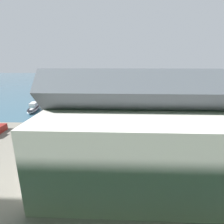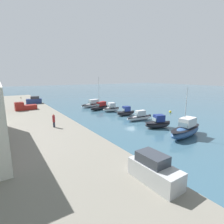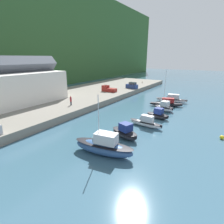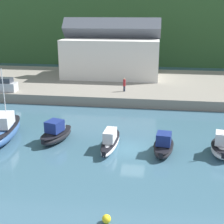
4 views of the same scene
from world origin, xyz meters
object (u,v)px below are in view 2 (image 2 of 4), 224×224
dog_on_quay (21,98)px  moored_boat_3 (126,112)px  moored_boat_2 (140,117)px  person_on_quay (54,120)px  pickup_truck_0 (24,107)px  moored_boat_0 (186,130)px  moored_boat_6 (93,104)px  moored_boat_1 (158,123)px  moored_boat_4 (111,108)px  parked_car_2 (154,170)px  parked_car_0 (34,100)px  mooring_buoy_0 (170,112)px  moored_boat_5 (101,107)px

dog_on_quay → moored_boat_3: bearing=114.0°
moored_boat_2 → person_on_quay: person_on_quay is taller
moored_boat_3 → dog_on_quay: size_ratio=5.50×
pickup_truck_0 → person_on_quay: 18.70m
person_on_quay → moored_boat_0: bearing=-123.5°
moored_boat_2 → dog_on_quay: (41.79, 18.71, 1.16)m
moored_boat_6 → person_on_quay: (-21.20, 17.42, 1.74)m
moored_boat_1 → moored_boat_6: (26.88, -0.22, -0.08)m
moored_boat_6 → moored_boat_4: bearing=174.9°
moored_boat_1 → moored_boat_4: moored_boat_1 is taller
moored_boat_1 → moored_boat_6: moored_boat_1 is taller
parked_car_2 → pickup_truck_0: bearing=-84.2°
moored_boat_0 → moored_boat_6: bearing=-9.1°
moored_boat_0 → moored_boat_3: (17.27, -1.29, -0.32)m
moored_boat_1 → moored_boat_3: (11.54, -1.37, -0.09)m
moored_boat_4 → parked_car_0: parked_car_0 is taller
moored_boat_1 → moored_boat_4: 17.44m
moored_boat_6 → moored_boat_0: bearing=170.6°
moored_boat_1 → moored_boat_4: size_ratio=1.11×
moored_boat_2 → moored_boat_6: size_ratio=0.74×
moored_boat_2 → mooring_buoy_0: moored_boat_2 is taller
moored_boat_3 → person_on_quay: (-5.85, 18.57, 1.76)m
parked_car_2 → dog_on_quay: size_ratio=4.83×
parked_car_2 → pickup_truck_0: (37.37, 4.73, -0.10)m
parked_car_0 → pickup_truck_0: (-9.49, 3.81, -0.10)m
dog_on_quay → moored_boat_1: bearing=106.6°
moored_boat_2 → moored_boat_5: 15.74m
person_on_quay → moored_boat_2: bearing=-88.6°
moored_boat_4 → dog_on_quay: bearing=42.3°
pickup_truck_0 → mooring_buoy_0: 36.30m
parked_car_0 → parked_car_2: (-46.86, -0.93, 0.00)m
moored_boat_3 → mooring_buoy_0: (-3.98, -11.43, -0.49)m
parked_car_0 → moored_boat_0: bearing=-150.0°
moored_boat_5 → pickup_truck_0: bearing=63.5°
moored_boat_1 → pickup_truck_0: pickup_truck_0 is taller
moored_boat_3 → mooring_buoy_0: 12.11m
moored_boat_2 → dog_on_quay: moored_boat_2 is taller
parked_car_2 → moored_boat_4: bearing=-118.4°
moored_boat_6 → parked_car_2: parked_car_2 is taller
moored_boat_3 → moored_boat_4: moored_boat_4 is taller
moored_boat_4 → moored_boat_3: bearing=-164.5°
dog_on_quay → mooring_buoy_0: (-40.35, -30.52, -1.60)m
parked_car_0 → dog_on_quay: (14.17, 2.14, -0.46)m
dog_on_quay → person_on_quay: bearing=87.0°
moored_boat_1 → moored_boat_3: bearing=10.9°
moored_boat_3 → parked_car_0: size_ratio=1.09×
dog_on_quay → moored_boat_6: bearing=126.7°
moored_boat_4 → parked_car_2: bearing=163.9°
moored_boat_2 → moored_boat_5: (15.72, 0.83, 0.02)m
moored_boat_5 → moored_boat_2: bearing=163.6°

